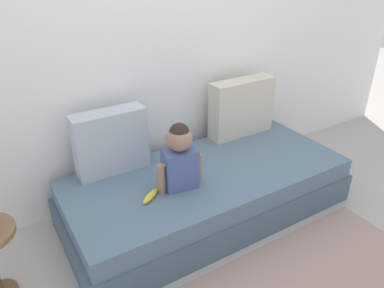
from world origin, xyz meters
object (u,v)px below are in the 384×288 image
object	(u,v)px
couch	(207,192)
banana	(150,196)
throw_pillow_left	(111,142)
throw_pillow_right	(241,108)
toddler	(180,156)

from	to	relation	value
couch	banana	distance (m)	0.55
couch	throw_pillow_left	world-z (taller)	throw_pillow_left
throw_pillow_right	banana	xyz separation A→B (m)	(-1.07, -0.45, -0.22)
toddler	couch	bearing A→B (deg)	14.21
couch	throw_pillow_right	world-z (taller)	throw_pillow_right
throw_pillow_left	couch	bearing A→B (deg)	-32.29
throw_pillow_left	toddler	distance (m)	0.53
toddler	banana	size ratio (longest dim) A/B	2.70
toddler	banana	distance (m)	0.31
throw_pillow_left	banana	bearing A→B (deg)	-81.01
couch	throw_pillow_left	bearing A→B (deg)	147.71
couch	throw_pillow_left	distance (m)	0.79
couch	banana	size ratio (longest dim) A/B	12.22
throw_pillow_right	toddler	bearing A→B (deg)	-152.91
throw_pillow_left	toddler	bearing A→B (deg)	-54.63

